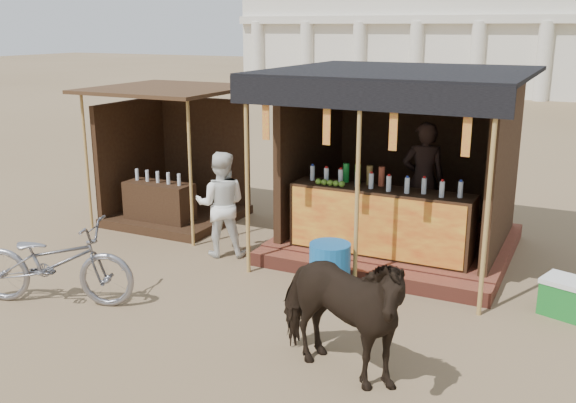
% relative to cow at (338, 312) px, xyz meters
% --- Properties ---
extents(ground, '(120.00, 120.00, 0.00)m').
position_rel_cow_xyz_m(ground, '(-1.58, 0.54, -0.71)').
color(ground, '#846B4C').
rests_on(ground, ground).
extents(main_stall, '(3.60, 3.61, 2.78)m').
position_rel_cow_xyz_m(main_stall, '(-0.56, 3.90, 0.32)').
color(main_stall, brown).
rests_on(main_stall, ground).
extents(secondary_stall, '(2.40, 2.40, 2.38)m').
position_rel_cow_xyz_m(secondary_stall, '(-4.75, 3.77, 0.14)').
color(secondary_stall, '#342212').
rests_on(secondary_stall, ground).
extents(cow, '(1.82, 1.20, 1.42)m').
position_rel_cow_xyz_m(cow, '(0.00, 0.00, 0.00)').
color(cow, black).
rests_on(cow, ground).
extents(motorbike, '(2.18, 1.36, 1.08)m').
position_rel_cow_xyz_m(motorbike, '(-3.84, 0.11, -0.17)').
color(motorbike, gray).
rests_on(motorbike, ground).
extents(bystander, '(0.96, 0.87, 1.60)m').
position_rel_cow_xyz_m(bystander, '(-2.90, 2.54, 0.09)').
color(bystander, white).
rests_on(bystander, ground).
extents(blue_barrel, '(0.59, 0.59, 0.72)m').
position_rel_cow_xyz_m(blue_barrel, '(-0.82, 1.80, -0.35)').
color(blue_barrel, '#1560A4').
rests_on(blue_barrel, ground).
extents(cooler, '(0.74, 0.62, 0.46)m').
position_rel_cow_xyz_m(cooler, '(1.99, 2.54, -0.48)').
color(cooler, '#1B7928').
rests_on(cooler, ground).
extents(background_building, '(26.00, 7.45, 8.18)m').
position_rel_cow_xyz_m(background_building, '(-3.58, 30.48, 3.27)').
color(background_building, silver).
rests_on(background_building, ground).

